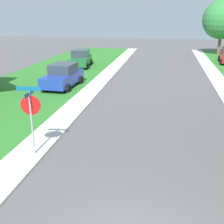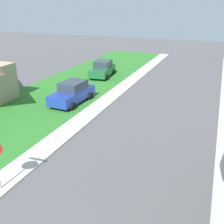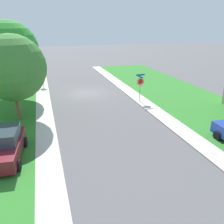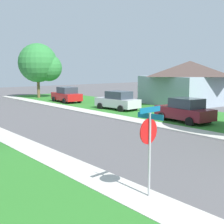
{
  "view_description": "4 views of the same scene",
  "coord_description": "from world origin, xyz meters",
  "px_view_note": "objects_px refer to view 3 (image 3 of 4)",
  "views": [
    {
      "loc": [
        0.43,
        -4.94,
        5.3
      ],
      "look_at": [
        -1.65,
        6.24,
        1.4
      ],
      "focal_mm": 46.64,
      "sensor_mm": 36.0,
      "label": 1
    },
    {
      "loc": [
        3.48,
        -2.2,
        7.37
      ],
      "look_at": [
        -2.04,
        11.36,
        1.4
      ],
      "focal_mm": 42.36,
      "sensor_mm": 36.0,
      "label": 2
    },
    {
      "loc": [
        4.56,
        25.26,
        7.31
      ],
      "look_at": [
        0.07,
        10.13,
        1.4
      ],
      "focal_mm": 38.21,
      "sensor_mm": 36.0,
      "label": 3
    },
    {
      "loc": [
        -10.89,
        -1.71,
        3.89
      ],
      "look_at": [
        0.19,
        11.96,
        1.4
      ],
      "focal_mm": 50.47,
      "sensor_mm": 36.0,
      "label": 4
    }
  ],
  "objects_px": {
    "stop_sign_near_corner": "(42,71)",
    "tree_across_left": "(9,70)",
    "stop_sign_far_corner": "(140,83)",
    "car_maroon_far_down_street": "(4,145)",
    "tree_across_right": "(6,52)"
  },
  "relations": [
    {
      "from": "stop_sign_near_corner",
      "to": "tree_across_left",
      "type": "xyz_separation_m",
      "value": [
        2.37,
        10.33,
        2.12
      ]
    },
    {
      "from": "car_maroon_far_down_street",
      "to": "stop_sign_far_corner",
      "type": "bearing_deg",
      "value": -146.3
    },
    {
      "from": "stop_sign_near_corner",
      "to": "stop_sign_far_corner",
      "type": "xyz_separation_m",
      "value": [
        -8.94,
        8.98,
        0.01
      ]
    },
    {
      "from": "car_maroon_far_down_street",
      "to": "tree_across_left",
      "type": "xyz_separation_m",
      "value": [
        -0.11,
        -6.27,
        3.13
      ]
    },
    {
      "from": "stop_sign_near_corner",
      "to": "stop_sign_far_corner",
      "type": "height_order",
      "value": "same"
    },
    {
      "from": "stop_sign_near_corner",
      "to": "tree_across_left",
      "type": "bearing_deg",
      "value": 77.08
    },
    {
      "from": "stop_sign_near_corner",
      "to": "tree_across_left",
      "type": "distance_m",
      "value": 10.81
    },
    {
      "from": "stop_sign_near_corner",
      "to": "tree_across_left",
      "type": "height_order",
      "value": "tree_across_left"
    },
    {
      "from": "car_maroon_far_down_street",
      "to": "tree_across_left",
      "type": "bearing_deg",
      "value": -91.02
    },
    {
      "from": "stop_sign_far_corner",
      "to": "tree_across_right",
      "type": "bearing_deg",
      "value": -21.72
    },
    {
      "from": "stop_sign_far_corner",
      "to": "stop_sign_near_corner",
      "type": "bearing_deg",
      "value": -45.13
    },
    {
      "from": "tree_across_left",
      "to": "tree_across_right",
      "type": "bearing_deg",
      "value": -82.67
    },
    {
      "from": "stop_sign_far_corner",
      "to": "tree_across_right",
      "type": "height_order",
      "value": "tree_across_right"
    },
    {
      "from": "car_maroon_far_down_street",
      "to": "tree_across_left",
      "type": "distance_m",
      "value": 7.01
    },
    {
      "from": "tree_across_left",
      "to": "tree_across_right",
      "type": "distance_m",
      "value": 6.26
    }
  ]
}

